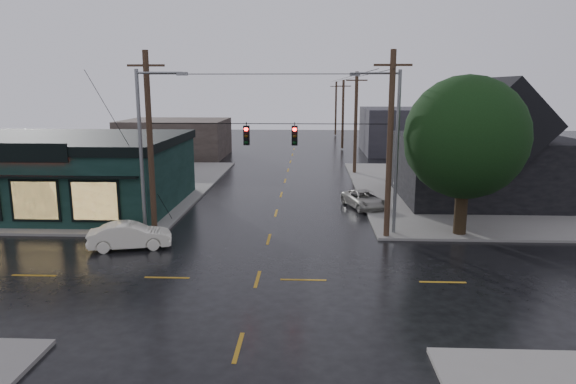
{
  "coord_description": "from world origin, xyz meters",
  "views": [
    {
      "loc": [
        2.27,
        -21.08,
        8.23
      ],
      "look_at": [
        1.15,
        4.14,
        3.05
      ],
      "focal_mm": 32.0,
      "sensor_mm": 36.0,
      "label": 1
    }
  ],
  "objects_px": {
    "sedan_cream": "(130,236)",
    "utility_pole_nw": "(155,235)",
    "suv_silver": "(364,199)",
    "utility_pole_ne": "(386,238)",
    "corner_tree": "(466,138)"
  },
  "relations": [
    {
      "from": "sedan_cream",
      "to": "suv_silver",
      "type": "distance_m",
      "value": 16.25
    },
    {
      "from": "utility_pole_ne",
      "to": "sedan_cream",
      "type": "relative_size",
      "value": 2.44
    },
    {
      "from": "utility_pole_nw",
      "to": "utility_pole_ne",
      "type": "distance_m",
      "value": 13.0
    },
    {
      "from": "utility_pole_ne",
      "to": "suv_silver",
      "type": "bearing_deg",
      "value": 93.94
    },
    {
      "from": "utility_pole_ne",
      "to": "sedan_cream",
      "type": "bearing_deg",
      "value": -169.81
    },
    {
      "from": "utility_pole_nw",
      "to": "suv_silver",
      "type": "distance_m",
      "value": 14.47
    },
    {
      "from": "corner_tree",
      "to": "sedan_cream",
      "type": "height_order",
      "value": "corner_tree"
    },
    {
      "from": "corner_tree",
      "to": "utility_pole_ne",
      "type": "xyz_separation_m",
      "value": [
        -4.17,
        -0.63,
        -5.54
      ]
    },
    {
      "from": "sedan_cream",
      "to": "suv_silver",
      "type": "bearing_deg",
      "value": -67.78
    },
    {
      "from": "utility_pole_nw",
      "to": "sedan_cream",
      "type": "height_order",
      "value": "utility_pole_nw"
    },
    {
      "from": "utility_pole_nw",
      "to": "utility_pole_ne",
      "type": "xyz_separation_m",
      "value": [
        13.0,
        0.0,
        0.0
      ]
    },
    {
      "from": "utility_pole_nw",
      "to": "sedan_cream",
      "type": "distance_m",
      "value": 2.59
    },
    {
      "from": "sedan_cream",
      "to": "utility_pole_nw",
      "type": "bearing_deg",
      "value": -26.97
    },
    {
      "from": "utility_pole_ne",
      "to": "suv_silver",
      "type": "xyz_separation_m",
      "value": [
        -0.5,
        7.27,
        0.6
      ]
    },
    {
      "from": "utility_pole_nw",
      "to": "suv_silver",
      "type": "xyz_separation_m",
      "value": [
        12.5,
        7.27,
        0.6
      ]
    }
  ]
}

